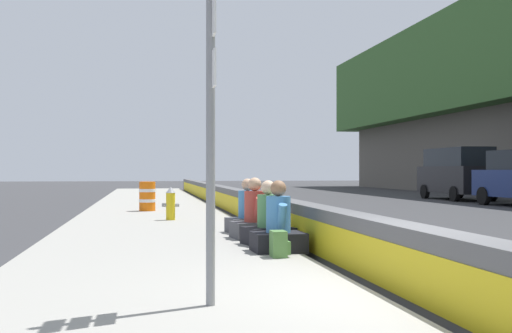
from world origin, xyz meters
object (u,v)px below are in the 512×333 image
at_px(fire_hydrant, 171,203).
at_px(parked_car_midline, 457,172).
at_px(seated_person_far, 248,216).
at_px(construction_barrel, 147,196).
at_px(seated_person_foreground, 278,229).
at_px(seated_person_middle, 268,224).
at_px(route_sign_post, 211,91).
at_px(backpack, 279,244).
at_px(seated_person_rear, 255,219).

bearing_deg(fire_hydrant, parked_car_midline, -50.40).
height_order(seated_person_far, construction_barrel, seated_person_far).
distance_m(seated_person_foreground, seated_person_middle, 1.00).
xyz_separation_m(fire_hydrant, seated_person_middle, (-5.85, -1.49, -0.09)).
bearing_deg(seated_person_far, construction_barrel, 15.18).
relative_size(route_sign_post, construction_barrel, 3.79).
bearing_deg(route_sign_post, backpack, -23.05).
height_order(seated_person_far, parked_car_midline, parked_car_midline).
distance_m(fire_hydrant, backpack, 7.62).
xyz_separation_m(fire_hydrant, seated_person_far, (-3.67, -1.47, -0.09)).
bearing_deg(fire_hydrant, seated_person_rear, -163.40).
relative_size(route_sign_post, backpack, 9.00).
height_order(seated_person_middle, parked_car_midline, parked_car_midline).
xyz_separation_m(route_sign_post, seated_person_middle, (4.88, -1.53, -1.74)).
height_order(route_sign_post, parked_car_midline, route_sign_post).
height_order(seated_person_middle, seated_person_rear, seated_person_rear).
distance_m(seated_person_far, construction_barrel, 7.88).
height_order(route_sign_post, fire_hydrant, route_sign_post).
height_order(construction_barrel, parked_car_midline, parked_car_midline).
height_order(fire_hydrant, seated_person_far, seated_person_far).
height_order(seated_person_rear, seated_person_far, seated_person_rear).
bearing_deg(route_sign_post, seated_person_middle, -17.42).
distance_m(fire_hydrant, seated_person_middle, 6.04).
relative_size(route_sign_post, seated_person_foreground, 3.11).
distance_m(construction_barrel, parked_car_midline, 17.15).
bearing_deg(fire_hydrant, backpack, -169.93).
bearing_deg(fire_hydrant, seated_person_far, -158.13).
bearing_deg(backpack, construction_barrel, 9.55).
bearing_deg(backpack, seated_person_far, -2.09).
height_order(route_sign_post, seated_person_foreground, route_sign_post).
xyz_separation_m(seated_person_foreground, backpack, (-0.65, 0.13, -0.17)).
bearing_deg(construction_barrel, seated_person_far, -164.82).
distance_m(seated_person_middle, backpack, 1.67).
bearing_deg(seated_person_far, seated_person_rear, 177.84).
bearing_deg(seated_person_foreground, fire_hydrant, 12.02).
distance_m(backpack, parked_car_midline, 23.57).
distance_m(seated_person_foreground, parked_car_midline, 22.96).
distance_m(route_sign_post, backpack, 3.99).
bearing_deg(seated_person_rear, seated_person_foreground, -179.19).
bearing_deg(construction_barrel, seated_person_foreground, -169.24).
distance_m(route_sign_post, construction_barrel, 14.77).
bearing_deg(seated_person_middle, backpack, 174.57).
bearing_deg(seated_person_middle, seated_person_far, 0.44).
height_order(seated_person_middle, construction_barrel, seated_person_middle).
distance_m(fire_hydrant, seated_person_rear, 5.00).
height_order(fire_hydrant, construction_barrel, construction_barrel).
xyz_separation_m(route_sign_post, fire_hydrant, (10.73, -0.04, -1.65)).
bearing_deg(parked_car_midline, seated_person_far, 140.24).
relative_size(fire_hydrant, construction_barrel, 0.93).
xyz_separation_m(route_sign_post, backpack, (3.23, -1.37, -1.90)).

